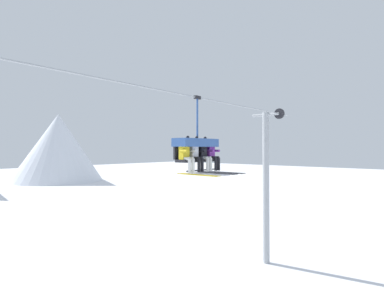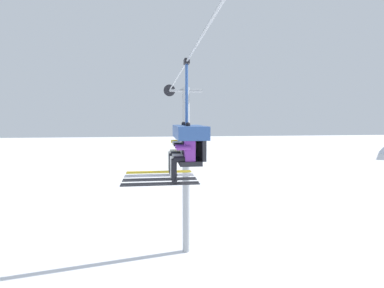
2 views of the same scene
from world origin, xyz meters
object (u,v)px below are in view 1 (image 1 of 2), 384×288
at_px(skier_white, 196,154).
at_px(skier_black, 205,154).
at_px(chairlift_chair, 196,146).
at_px(skier_yellow, 187,154).
at_px(lift_tower_far, 266,183).
at_px(skier_purple, 213,154).

bearing_deg(skier_white, skier_black, 0.00).
xyz_separation_m(chairlift_chair, skier_yellow, (-0.72, -0.21, -0.28)).
xyz_separation_m(lift_tower_far, chairlift_chair, (-6.69, -0.71, 1.95)).
height_order(lift_tower_far, chairlift_chair, lift_tower_far).
bearing_deg(skier_yellow, lift_tower_far, 7.10).
xyz_separation_m(lift_tower_far, skier_purple, (-5.96, -0.93, 1.65)).
distance_m(skier_yellow, skier_white, 0.48).
xyz_separation_m(skier_white, skier_purple, (0.96, -0.01, -0.02)).
xyz_separation_m(skier_black, skier_purple, (0.48, -0.01, -0.02)).
xyz_separation_m(skier_yellow, skier_black, (0.97, 0.00, 0.00)).
bearing_deg(skier_black, skier_yellow, 180.00).
distance_m(skier_white, skier_purple, 0.96).
bearing_deg(skier_black, chairlift_chair, 138.89).
bearing_deg(chairlift_chair, lift_tower_far, 6.05).
height_order(lift_tower_far, skier_yellow, lift_tower_far).
xyz_separation_m(chairlift_chair, skier_white, (-0.24, -0.21, -0.28)).
height_order(skier_white, skier_black, same).
bearing_deg(lift_tower_far, skier_yellow, -172.90).
height_order(chairlift_chair, skier_purple, chairlift_chair).
bearing_deg(skier_white, lift_tower_far, 7.59).
bearing_deg(lift_tower_far, chairlift_chair, -173.95).
relative_size(skier_black, skier_purple, 1.00).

